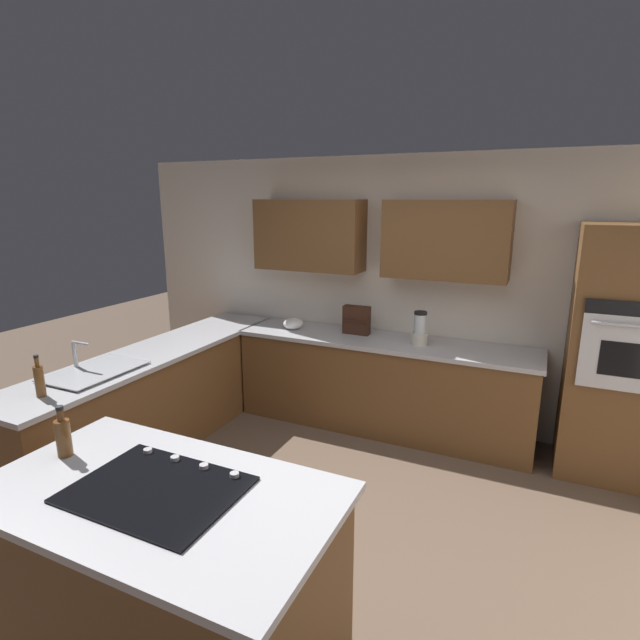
{
  "coord_description": "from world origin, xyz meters",
  "views": [
    {
      "loc": [
        -1.24,
        2.57,
        2.2
      ],
      "look_at": [
        0.59,
        -1.36,
        1.12
      ],
      "focal_mm": 27.51,
      "sensor_mm": 36.0,
      "label": 1
    }
  ],
  "objects_px": {
    "blender": "(420,330)",
    "mixing_bowl": "(293,324)",
    "spice_rack": "(357,320)",
    "dish_soap_bottle": "(39,380)",
    "wall_oven": "(624,356)",
    "sink_unit": "(94,370)",
    "cooktop": "(157,489)",
    "oil_bottle": "(63,436)"
  },
  "relations": [
    {
      "from": "sink_unit",
      "to": "mixing_bowl",
      "type": "height_order",
      "value": "sink_unit"
    },
    {
      "from": "wall_oven",
      "to": "sink_unit",
      "type": "height_order",
      "value": "wall_oven"
    },
    {
      "from": "wall_oven",
      "to": "dish_soap_bottle",
      "type": "distance_m",
      "value": 4.28
    },
    {
      "from": "sink_unit",
      "to": "mixing_bowl",
      "type": "distance_m",
      "value": 1.95
    },
    {
      "from": "oil_bottle",
      "to": "blender",
      "type": "bearing_deg",
      "value": -113.35
    },
    {
      "from": "blender",
      "to": "mixing_bowl",
      "type": "bearing_deg",
      "value": 0.0
    },
    {
      "from": "wall_oven",
      "to": "sink_unit",
      "type": "distance_m",
      "value": 4.1
    },
    {
      "from": "cooktop",
      "to": "dish_soap_bottle",
      "type": "xyz_separation_m",
      "value": [
        1.49,
        -0.51,
        0.11
      ]
    },
    {
      "from": "sink_unit",
      "to": "spice_rack",
      "type": "distance_m",
      "value": 2.37
    },
    {
      "from": "sink_unit",
      "to": "oil_bottle",
      "type": "height_order",
      "value": "oil_bottle"
    },
    {
      "from": "mixing_bowl",
      "to": "dish_soap_bottle",
      "type": "xyz_separation_m",
      "value": [
        0.72,
        2.27,
        0.06
      ]
    },
    {
      "from": "sink_unit",
      "to": "blender",
      "type": "height_order",
      "value": "blender"
    },
    {
      "from": "cooktop",
      "to": "sink_unit",
      "type": "bearing_deg",
      "value": -32.69
    },
    {
      "from": "cooktop",
      "to": "oil_bottle",
      "type": "relative_size",
      "value": 2.76
    },
    {
      "from": "mixing_bowl",
      "to": "oil_bottle",
      "type": "bearing_deg",
      "value": 92.43
    },
    {
      "from": "wall_oven",
      "to": "blender",
      "type": "distance_m",
      "value": 1.6
    },
    {
      "from": "sink_unit",
      "to": "blender",
      "type": "relative_size",
      "value": 2.26
    },
    {
      "from": "cooktop",
      "to": "spice_rack",
      "type": "distance_m",
      "value": 2.89
    },
    {
      "from": "spice_rack",
      "to": "blender",
      "type": "bearing_deg",
      "value": 171.44
    },
    {
      "from": "spice_rack",
      "to": "sink_unit",
      "type": "bearing_deg",
      "value": 52.84
    },
    {
      "from": "cooktop",
      "to": "blender",
      "type": "distance_m",
      "value": 2.83
    },
    {
      "from": "blender",
      "to": "spice_rack",
      "type": "relative_size",
      "value": 1.11
    },
    {
      "from": "wall_oven",
      "to": "cooktop",
      "type": "xyz_separation_m",
      "value": [
        2.13,
        2.8,
        -0.1
      ]
    },
    {
      "from": "blender",
      "to": "spice_rack",
      "type": "bearing_deg",
      "value": -8.56
    },
    {
      "from": "dish_soap_bottle",
      "to": "oil_bottle",
      "type": "height_order",
      "value": "dish_soap_bottle"
    },
    {
      "from": "wall_oven",
      "to": "sink_unit",
      "type": "relative_size",
      "value": 2.88
    },
    {
      "from": "wall_oven",
      "to": "spice_rack",
      "type": "relative_size",
      "value": 7.23
    },
    {
      "from": "blender",
      "to": "dish_soap_bottle",
      "type": "relative_size",
      "value": 1.06
    },
    {
      "from": "blender",
      "to": "mixing_bowl",
      "type": "xyz_separation_m",
      "value": [
        1.3,
        0.0,
        -0.08
      ]
    },
    {
      "from": "cooktop",
      "to": "dish_soap_bottle",
      "type": "relative_size",
      "value": 2.6
    },
    {
      "from": "mixing_bowl",
      "to": "sink_unit",
      "type": "bearing_deg",
      "value": 66.46
    },
    {
      "from": "wall_oven",
      "to": "oil_bottle",
      "type": "bearing_deg",
      "value": 44.71
    },
    {
      "from": "oil_bottle",
      "to": "sink_unit",
      "type": "bearing_deg",
      "value": -46.87
    },
    {
      "from": "blender",
      "to": "cooktop",
      "type": "bearing_deg",
      "value": 79.24
    },
    {
      "from": "spice_rack",
      "to": "dish_soap_bottle",
      "type": "distance_m",
      "value": 2.73
    },
    {
      "from": "mixing_bowl",
      "to": "dish_soap_bottle",
      "type": "height_order",
      "value": "dish_soap_bottle"
    },
    {
      "from": "wall_oven",
      "to": "oil_bottle",
      "type": "xyz_separation_m",
      "value": [
        2.78,
        2.76,
        -0.0
      ]
    },
    {
      "from": "wall_oven",
      "to": "blender",
      "type": "xyz_separation_m",
      "value": [
        1.6,
        0.01,
        0.02
      ]
    },
    {
      "from": "sink_unit",
      "to": "oil_bottle",
      "type": "relative_size",
      "value": 2.54
    },
    {
      "from": "blender",
      "to": "oil_bottle",
      "type": "relative_size",
      "value": 1.12
    },
    {
      "from": "blender",
      "to": "spice_rack",
      "type": "height_order",
      "value": "blender"
    },
    {
      "from": "wall_oven",
      "to": "mixing_bowl",
      "type": "xyz_separation_m",
      "value": [
        2.9,
        0.01,
        -0.05
      ]
    }
  ]
}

